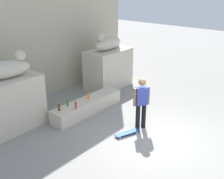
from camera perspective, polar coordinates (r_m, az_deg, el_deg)
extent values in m
plane|color=gray|center=(8.38, 9.20, -10.22)|extent=(40.00, 40.00, 0.00)
cube|color=#B7AF94|center=(11.01, -16.06, 15.59)|extent=(9.37, 0.60, 6.73)
cube|color=beige|center=(9.06, -20.63, -2.85)|extent=(2.00, 1.16, 1.68)
cube|color=beige|center=(11.87, -0.74, 4.32)|extent=(2.00, 1.16, 1.68)
ellipsoid|color=beige|center=(8.68, -21.58, 3.77)|extent=(1.68, 0.86, 0.52)
sphere|color=beige|center=(8.76, -18.50, 6.75)|extent=(0.32, 0.32, 0.32)
ellipsoid|color=beige|center=(11.58, -0.77, 9.52)|extent=(1.64, 0.67, 0.52)
sphere|color=beige|center=(11.08, -2.51, 10.82)|extent=(0.32, 0.32, 0.32)
cube|color=beige|center=(9.80, -5.10, -3.41)|extent=(2.92, 0.63, 0.48)
cylinder|color=black|center=(8.70, 5.38, -5.61)|extent=(0.14, 0.14, 0.82)
cylinder|color=black|center=(8.78, 6.58, -5.41)|extent=(0.14, 0.14, 0.82)
cube|color=#333F99|center=(8.45, 6.16, -1.35)|extent=(0.41, 0.36, 0.56)
sphere|color=#8C6647|center=(8.28, 6.29, 1.55)|extent=(0.23, 0.23, 0.23)
cylinder|color=#8C6647|center=(8.37, 4.75, -1.60)|extent=(0.09, 0.09, 0.58)
cylinder|color=#8C6647|center=(8.54, 7.54, -1.22)|extent=(0.09, 0.09, 0.58)
cube|color=navy|center=(8.49, 3.18, -8.93)|extent=(0.82, 0.46, 0.02)
cylinder|color=white|center=(8.71, 4.60, -8.44)|extent=(0.06, 0.05, 0.06)
cylinder|color=white|center=(8.61, 5.12, -8.84)|extent=(0.06, 0.05, 0.06)
cylinder|color=white|center=(8.42, 1.17, -9.48)|extent=(0.06, 0.05, 0.06)
cylinder|color=white|center=(8.32, 1.67, -9.92)|extent=(0.06, 0.05, 0.06)
cylinder|color=red|center=(9.06, -7.53, -3.26)|extent=(0.06, 0.06, 0.22)
cylinder|color=red|center=(9.00, -7.57, -2.44)|extent=(0.03, 0.03, 0.06)
cylinder|color=yellow|center=(8.98, -7.59, -2.23)|extent=(0.03, 0.03, 0.01)
cylinder|color=#1E722D|center=(9.30, -9.21, -2.64)|extent=(0.06, 0.06, 0.24)
cylinder|color=#1E722D|center=(9.24, -9.26, -1.81)|extent=(0.03, 0.03, 0.06)
cylinder|color=yellow|center=(9.22, -9.27, -1.60)|extent=(0.03, 0.03, 0.01)
cylinder|color=#593314|center=(9.01, -10.93, -3.68)|extent=(0.08, 0.08, 0.21)
cylinder|color=#593314|center=(8.95, -10.99, -2.90)|extent=(0.04, 0.04, 0.06)
cylinder|color=yellow|center=(8.94, -11.01, -2.69)|extent=(0.04, 0.04, 0.01)
cylinder|color=orange|center=(9.68, -4.94, -1.52)|extent=(0.06, 0.06, 0.20)
cylinder|color=orange|center=(9.63, -4.97, -0.81)|extent=(0.03, 0.03, 0.06)
cylinder|color=yellow|center=(9.62, -4.97, -0.61)|extent=(0.03, 0.03, 0.01)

